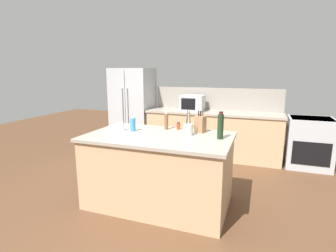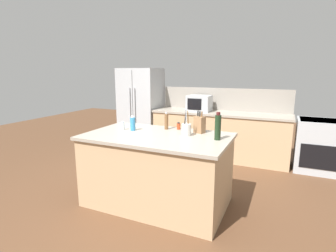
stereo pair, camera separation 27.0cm
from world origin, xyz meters
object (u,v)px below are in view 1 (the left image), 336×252
Objects in this scene: microwave at (193,103)px; utensil_crock at (188,129)px; spice_jar_paprika at (178,126)px; range_oven at (309,142)px; wine_bottle at (220,126)px; refrigerator at (133,109)px; dish_soap_bottle at (133,124)px; salt_shaker at (122,127)px; pepper_grinder at (166,121)px; knife_block at (200,124)px.

utensil_crock is at bearing -76.77° from microwave.
microwave reaches higher than spice_jar_paprika.
wine_bottle reaches higher than range_oven.
range_oven is (3.60, -0.05, -0.44)m from refrigerator.
microwave reaches higher than dish_soap_bottle.
salt_shaker reaches higher than spice_jar_paprika.
microwave reaches higher than pepper_grinder.
utensil_crock reaches higher than spice_jar_paprika.
knife_block is at bearing -72.29° from microwave.
pepper_grinder is 0.74× the size of wine_bottle.
refrigerator reaches higher than pepper_grinder.
utensil_crock is at bearing 173.95° from wine_bottle.
wine_bottle reaches higher than spice_jar_paprika.
refrigerator is at bearing 157.48° from knife_block.
knife_block is 2.44× the size of salt_shaker.
spice_jar_paprika is 0.64m from dish_soap_bottle.
dish_soap_bottle is at bearing 179.24° from wine_bottle.
pepper_grinder is 1.21× the size of dish_soap_bottle.
knife_block is 0.91× the size of utensil_crock.
salt_shaker is at bearing -169.51° from dish_soap_bottle.
refrigerator is 3.89× the size of microwave.
knife_block reaches higher than salt_shaker.
utensil_crock is 0.92m from salt_shaker.
microwave is at bearing 103.23° from utensil_crock.
refrigerator is 2.47m from spice_jar_paprika.
range_oven is at bearing 50.36° from utensil_crock.
refrigerator is 1.96× the size of range_oven.
pepper_grinder is at bearing 27.83° from salt_shaker.
salt_shaker is (0.96, -2.18, 0.09)m from refrigerator.
microwave is 1.95m from knife_block.
dish_soap_bottle is (-0.29, -2.10, -0.06)m from microwave.
utensil_crock is at bearing 2.05° from dish_soap_bottle.
wine_bottle is (0.41, -0.04, 0.07)m from utensil_crock.
utensil_crock is 2.70× the size of salt_shaker.
wine_bottle is at bearing -6.05° from utensil_crock.
range_oven is at bearing 38.88° from salt_shaker.
knife_block reaches higher than spice_jar_paprika.
wine_bottle is at bearing -18.94° from pepper_grinder.
refrigerator reaches higher than wine_bottle.
utensil_crock is at bearing -48.41° from refrigerator.
knife_block is at bearing 63.43° from utensil_crock.
utensil_crock reaches higher than range_oven.
refrigerator reaches higher than utensil_crock.
wine_bottle reaches higher than utensil_crock.
knife_block is 1.43× the size of dish_soap_bottle.
microwave is 1.80m from spice_jar_paprika.
utensil_crock is at bearing -129.64° from range_oven.
spice_jar_paprika is (1.66, -1.83, 0.08)m from refrigerator.
spice_jar_paprika is 0.30× the size of wine_bottle.
pepper_grinder is (0.54, 0.28, 0.06)m from salt_shaker.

